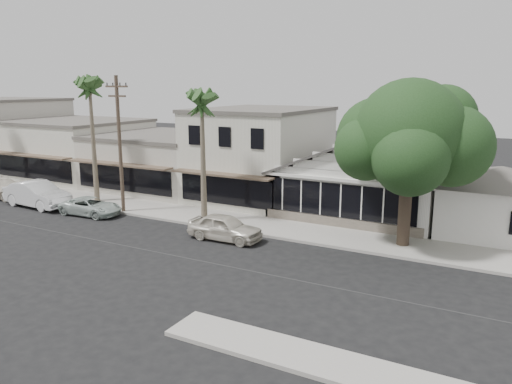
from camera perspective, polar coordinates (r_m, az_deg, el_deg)
The scene contains 15 objects.
ground at distance 25.16m, azimuth -7.94°, elevation -7.49°, with size 140.00×140.00×0.00m, color black.
sidewalk_north at distance 35.00m, azimuth -11.96°, elevation -1.88°, with size 90.00×3.50×0.15m, color #9E9991.
corner_shop at distance 33.27m, azimuth 11.99°, elevation 1.87°, with size 10.40×8.60×5.10m.
side_cottage at distance 31.25m, azimuth 25.91°, elevation -1.86°, with size 6.00×6.00×3.00m, color white.
row_building_near at distance 37.11m, azimuth 0.58°, elevation 4.18°, with size 8.00×10.00×6.50m, color silver.
row_building_midnear at distance 42.21m, azimuth -10.30°, elevation 3.38°, with size 10.00×10.00×4.20m, color beige.
row_building_midfar at distance 49.38m, azimuth -19.90°, elevation 4.58°, with size 11.00×10.00×5.00m, color silver.
utility_pole at distance 33.71m, azimuth -15.32°, elevation 5.57°, with size 1.80×0.24×9.00m.
car_0 at distance 27.59m, azimuth -3.58°, elevation -4.05°, with size 1.70×4.24×1.44m, color beige.
car_1 at distance 38.10m, azimuth -23.71°, elevation -0.25°, with size 1.90×5.44×1.79m, color silver.
car_2 at distance 34.49m, azimuth -18.37°, elevation -1.57°, with size 1.95×4.24×1.18m, color #B1BEB7.
car_3 at distance 42.53m, azimuth -27.10°, elevation 0.46°, with size 2.14×5.25×1.52m, color silver.
shade_tree at distance 26.73m, azimuth 17.10°, elevation 5.97°, with size 7.91×7.15×8.78m.
palm_east at distance 30.00m, azimuth -6.22°, elevation 10.10°, with size 3.04×3.04×8.60m.
palm_mid at distance 37.20m, azimuth -18.48°, elevation 11.14°, with size 3.10×3.10×9.44m.
Camera 1 is at (14.24, -18.95, 8.43)m, focal length 35.00 mm.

